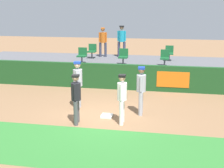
% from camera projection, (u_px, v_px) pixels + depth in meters
% --- Properties ---
extents(ground_plane, '(60.00, 60.00, 0.00)m').
position_uv_depth(ground_plane, '(101.00, 117.00, 11.42)').
color(ground_plane, '#846042').
extents(grass_foreground_strip, '(18.00, 2.80, 0.01)m').
position_uv_depth(grass_foreground_strip, '(82.00, 146.00, 8.99)').
color(grass_foreground_strip, '#2D722D').
rests_on(grass_foreground_strip, ground_plane).
extents(first_base, '(0.40, 0.40, 0.08)m').
position_uv_depth(first_base, '(107.00, 116.00, 11.42)').
color(first_base, white).
rests_on(first_base, ground_plane).
extents(player_fielder_home, '(0.34, 0.55, 1.72)m').
position_uv_depth(player_fielder_home, '(122.00, 96.00, 10.57)').
color(player_fielder_home, white).
rests_on(player_fielder_home, ground_plane).
extents(player_runner_visitor, '(0.36, 0.50, 1.80)m').
position_uv_depth(player_runner_visitor, '(141.00, 87.00, 11.49)').
color(player_runner_visitor, '#9EA3AD').
rests_on(player_runner_visitor, ground_plane).
extents(player_coach_visitor, '(0.40, 0.52, 1.88)m').
position_uv_depth(player_coach_visitor, '(78.00, 82.00, 12.16)').
color(player_coach_visitor, '#9EA3AD').
rests_on(player_coach_visitor, ground_plane).
extents(player_umpire, '(0.37, 0.48, 1.73)m').
position_uv_depth(player_umpire, '(76.00, 96.00, 10.53)').
color(player_umpire, '#4C4C51').
rests_on(player_umpire, ground_plane).
extents(field_wall, '(18.00, 0.26, 1.24)m').
position_uv_depth(field_wall, '(120.00, 77.00, 15.18)').
color(field_wall, '#19471E').
rests_on(field_wall, ground_plane).
extents(bleacher_platform, '(18.00, 4.80, 0.96)m').
position_uv_depth(bleacher_platform, '(127.00, 70.00, 17.67)').
color(bleacher_platform, '#59595E').
rests_on(bleacher_platform, ground_plane).
extents(seat_front_right, '(0.44, 0.44, 0.84)m').
position_uv_depth(seat_front_right, '(165.00, 57.00, 15.98)').
color(seat_front_right, '#4C4C51').
rests_on(seat_front_right, bleacher_platform).
extents(seat_front_center, '(0.48, 0.44, 0.84)m').
position_uv_depth(seat_front_center, '(123.00, 56.00, 16.37)').
color(seat_front_center, '#4C4C51').
rests_on(seat_front_center, bleacher_platform).
extents(seat_back_left, '(0.47, 0.44, 0.84)m').
position_uv_depth(seat_back_left, '(92.00, 50.00, 18.49)').
color(seat_back_left, '#4C4C51').
rests_on(seat_back_left, bleacher_platform).
extents(seat_front_left, '(0.47, 0.44, 0.84)m').
position_uv_depth(seat_front_left, '(82.00, 55.00, 16.79)').
color(seat_front_left, '#4C4C51').
rests_on(seat_front_left, bleacher_platform).
extents(seat_back_right, '(0.45, 0.44, 0.84)m').
position_uv_depth(seat_back_right, '(169.00, 52.00, 17.66)').
color(seat_back_right, '#4C4C51').
rests_on(seat_back_right, bleacher_platform).
extents(spectator_hooded, '(0.49, 0.40, 1.76)m').
position_uv_depth(spectator_hooded, '(103.00, 40.00, 18.90)').
color(spectator_hooded, '#33384C').
rests_on(spectator_hooded, bleacher_platform).
extents(spectator_capped, '(0.53, 0.36, 1.88)m').
position_uv_depth(spectator_capped, '(122.00, 39.00, 18.83)').
color(spectator_capped, '#33384C').
rests_on(spectator_capped, bleacher_platform).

